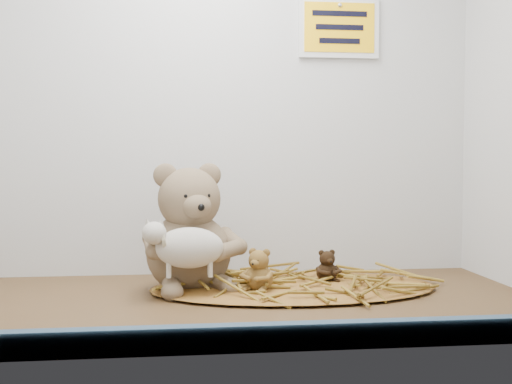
{
  "coord_description": "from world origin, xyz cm",
  "views": [
    {
      "loc": [
        -5.55,
        -112.8,
        25.71
      ],
      "look_at": [
        8.24,
        3.87,
        19.55
      ],
      "focal_mm": 45.0,
      "sensor_mm": 36.0,
      "label": 1
    }
  ],
  "objects": [
    {
      "name": "mini_teddy_tan",
      "position": [
        9.12,
        6.35,
        5.06
      ],
      "size": [
        9.04,
        9.14,
        7.93
      ],
      "primitive_type": null,
      "rotation": [
        0.0,
        0.0,
        -0.57
      ],
      "color": "olive",
      "rests_on": "straw_bed"
    },
    {
      "name": "straw_bed",
      "position": [
        16.47,
        9.85,
        0.54
      ],
      "size": [
        56.32,
        32.7,
        1.09
      ],
      "primitive_type": "ellipsoid",
      "color": "brown",
      "rests_on": "shelf_floor"
    },
    {
      "name": "alcove_shell",
      "position": [
        0.0,
        9.0,
        45.0
      ],
      "size": [
        120.4,
        60.2,
        90.4
      ],
      "color": "#482F19",
      "rests_on": "ground"
    },
    {
      "name": "front_rail",
      "position": [
        0.0,
        -28.8,
        1.8
      ],
      "size": [
        119.28,
        2.2,
        3.6
      ],
      "primitive_type": "cube",
      "color": "#354B66",
      "rests_on": "shelf_floor"
    },
    {
      "name": "mini_teddy_brown",
      "position": [
        23.83,
        13.35,
        4.3
      ],
      "size": [
        5.97,
        6.21,
        6.42
      ],
      "primitive_type": null,
      "rotation": [
        0.0,
        0.0,
        0.16
      ],
      "color": "black",
      "rests_on": "straw_bed"
    },
    {
      "name": "main_teddy",
      "position": [
        -4.0,
        12.92,
        12.4
      ],
      "size": [
        24.85,
        25.63,
        24.79
      ],
      "primitive_type": null,
      "rotation": [
        0.0,
        0.0,
        0.27
      ],
      "color": "#8B6C55",
      "rests_on": "shelf_floor"
    },
    {
      "name": "toy_lamb",
      "position": [
        -4.0,
        4.03,
        9.41
      ],
      "size": [
        16.28,
        9.93,
        10.52
      ],
      "primitive_type": null,
      "color": "silver",
      "rests_on": "main_teddy"
    },
    {
      "name": "wall_sign",
      "position": [
        30.0,
        29.4,
        55.0
      ],
      "size": [
        16.0,
        1.2,
        11.0
      ],
      "primitive_type": "cube",
      "color": "#FEBA0D",
      "rests_on": "back_wall"
    }
  ]
}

